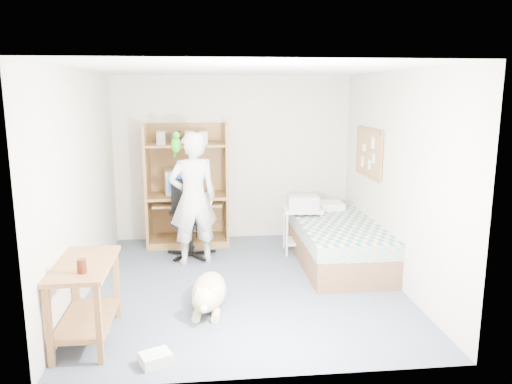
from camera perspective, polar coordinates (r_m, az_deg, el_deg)
floor at (r=6.07m, az=-1.36°, el=-10.46°), size 4.00×4.00×0.00m
wall_back at (r=7.69m, az=-2.63°, el=3.87°), size 3.60×0.02×2.50m
wall_right at (r=6.13m, az=15.60°, el=1.50°), size 0.02×4.00×2.50m
wall_left at (r=5.86m, az=-19.25°, el=0.83°), size 0.02×4.00×2.50m
ceiling at (r=5.63m, az=-1.48°, el=13.84°), size 3.60×4.00×0.02m
computer_hutch at (r=7.49m, az=-7.83°, el=0.24°), size 1.20×0.63×1.80m
bed at (r=6.76m, az=9.29°, el=-5.69°), size 1.02×2.02×0.66m
side_desk at (r=4.88m, az=-18.93°, el=-10.49°), size 0.50×1.00×0.75m
corkboard at (r=6.93m, az=12.76°, el=4.42°), size 0.04×0.94×0.66m
office_chair at (r=7.02m, az=-7.58°, el=-4.24°), size 0.60×0.60×1.06m
person at (r=6.60m, az=-7.20°, el=-0.76°), size 0.73×0.57×1.76m
parrot at (r=6.51m, az=-9.12°, el=5.51°), size 0.13×0.23×0.36m
dog at (r=5.39m, az=-5.43°, el=-11.33°), size 0.44×1.12×0.42m
printer_cart at (r=7.12m, az=5.31°, el=-3.53°), size 0.56×0.46×0.65m
printer at (r=7.04m, az=5.36°, el=-1.11°), size 0.44×0.34×0.18m
crt_monitor at (r=7.48m, az=-8.96°, el=1.18°), size 0.43×0.44×0.36m
keyboard at (r=7.37m, az=-7.80°, el=-1.15°), size 0.47×0.22×0.03m
pencil_cup at (r=7.40m, az=-5.06°, el=0.16°), size 0.08×0.08×0.12m
drink_glass at (r=4.52m, az=-19.30°, el=-8.01°), size 0.08×0.08×0.12m
floor_box_a at (r=4.52m, az=-11.40°, el=-18.17°), size 0.31×0.29×0.10m
floor_box_b at (r=5.20m, az=-17.53°, el=-14.46°), size 0.23×0.26×0.08m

